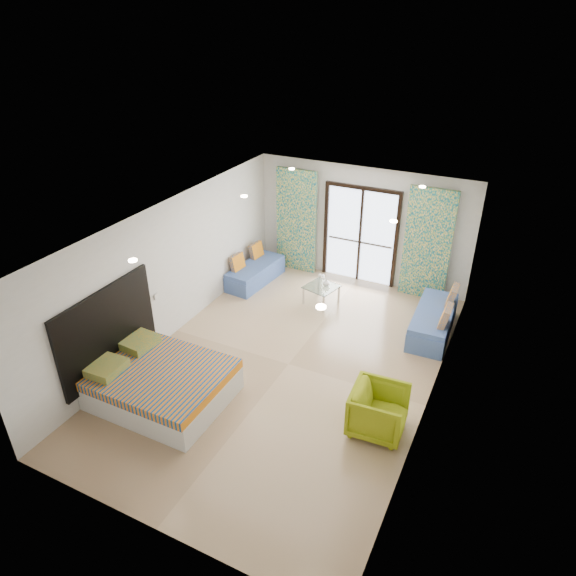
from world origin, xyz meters
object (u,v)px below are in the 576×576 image
at_px(daybed_right, 434,321).
at_px(armchair, 379,409).
at_px(daybed_left, 255,272).
at_px(coffee_table, 321,288).
at_px(bed, 161,383).

distance_m(daybed_right, armchair, 3.08).
xyz_separation_m(daybed_left, coffee_table, (1.79, -0.23, 0.12)).
bearing_deg(coffee_table, armchair, -54.27).
height_order(bed, daybed_left, daybed_left).
relative_size(coffee_table, armchair, 0.92).
bearing_deg(bed, daybed_left, 98.52).
distance_m(daybed_left, armchair, 5.28).
bearing_deg(bed, armchair, 14.21).
distance_m(bed, daybed_right, 5.33).
bearing_deg(armchair, daybed_left, 46.32).
bearing_deg(daybed_right, armchair, -95.46).
xyz_separation_m(bed, armchair, (3.42, 0.87, 0.12)).
bearing_deg(coffee_table, daybed_right, -1.97).
height_order(daybed_left, armchair, armchair).
bearing_deg(armchair, daybed_right, -7.13).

